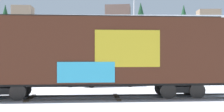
{
  "coord_description": "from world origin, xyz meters",
  "views": [
    {
      "loc": [
        -0.36,
        -16.82,
        2.49
      ],
      "look_at": [
        -0.07,
        0.94,
        2.44
      ],
      "focal_mm": 46.36,
      "sensor_mm": 36.0,
      "label": 1
    }
  ],
  "objects": [
    {
      "name": "ground_plane",
      "position": [
        0.0,
        0.0,
        0.0
      ],
      "size": [
        260.0,
        260.0,
        0.0
      ],
      "primitive_type": "plane",
      "color": "silver"
    },
    {
      "name": "hillside",
      "position": [
        0.01,
        67.64,
        6.07
      ],
      "size": [
        125.18,
        32.88,
        16.42
      ],
      "color": "silver",
      "rests_on": "ground_plane"
    },
    {
      "name": "freight_car",
      "position": [
        -1.12,
        -0.0,
        2.68
      ],
      "size": [
        16.04,
        3.98,
        4.8
      ],
      "color": "#472316",
      "rests_on": "ground_plane"
    },
    {
      "name": "parked_car_white",
      "position": [
        -0.25,
        6.43,
        0.85
      ],
      "size": [
        4.73,
        2.55,
        1.67
      ],
      "color": "silver",
      "rests_on": "ground_plane"
    },
    {
      "name": "flagpole",
      "position": [
        2.1,
        12.38,
        5.93
      ],
      "size": [
        1.54,
        0.4,
        9.34
      ],
      "color": "silver",
      "rests_on": "ground_plane"
    },
    {
      "name": "parked_car_silver",
      "position": [
        -4.83,
        6.58,
        0.8
      ],
      "size": [
        4.49,
        1.95,
        1.6
      ],
      "color": "#B7BABF",
      "rests_on": "ground_plane"
    },
    {
      "name": "track",
      "position": [
        -2.86,
        -0.1,
        0.04
      ],
      "size": [
        59.99,
        5.11,
        0.08
      ],
      "color": "#4C4742",
      "rests_on": "ground_plane"
    }
  ]
}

